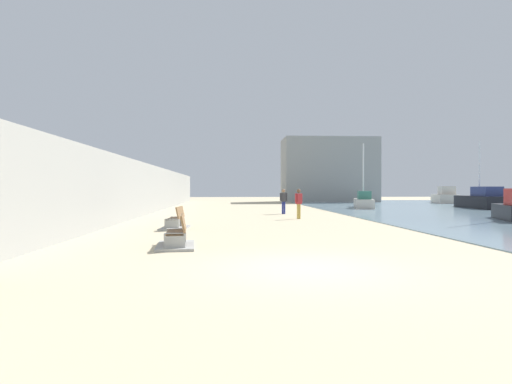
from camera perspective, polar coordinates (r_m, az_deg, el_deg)
ground_plane at (r=27.39m, az=-0.11°, el=-3.21°), size 120.00×120.00×0.00m
seawall at (r=27.90m, az=-15.68°, el=0.36°), size 0.80×64.00×3.43m
bench_near at (r=13.09m, az=-10.60°, el=-6.24°), size 1.28×2.19×0.98m
bench_far at (r=18.90m, az=-10.73°, el=-4.17°), size 1.19×2.15×0.98m
person_walking at (r=24.63m, az=5.74°, el=-1.25°), size 0.47×0.32×1.74m
person_standing at (r=29.31m, az=3.72°, el=-1.00°), size 0.51×0.27×1.72m
boat_outer at (r=54.89m, az=24.03°, el=-0.59°), size 3.51×5.85×1.99m
boat_far_left at (r=38.77m, az=14.22°, el=-1.22°), size 2.82×5.69×5.75m
boat_far_right at (r=42.03m, az=28.03°, el=-0.94°), size 2.92×6.82×5.90m
harbor_building at (r=56.86m, az=9.71°, el=2.89°), size 12.00×6.00×8.31m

